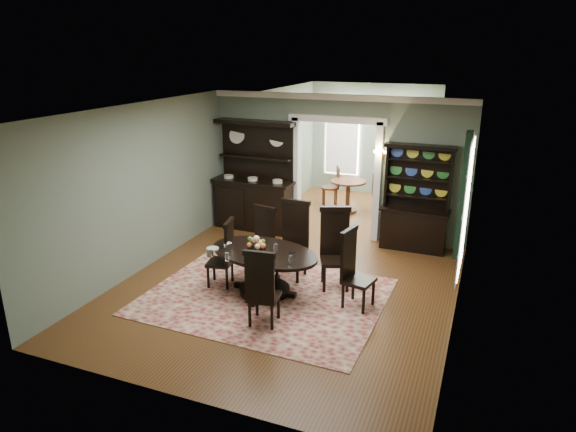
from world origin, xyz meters
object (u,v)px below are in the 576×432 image
Objects in this scene: sideboard at (255,192)px; welsh_dresser at (415,212)px; dining_table at (264,264)px; parlor_table at (348,192)px.

sideboard is 1.14× the size of welsh_dresser.
dining_table is 4.80m from parlor_table.
dining_table is 2.44× the size of parlor_table.
parlor_table is at bearing 100.33° from dining_table.
welsh_dresser is (3.51, 0.05, -0.07)m from sideboard.
welsh_dresser reaches higher than dining_table.
welsh_dresser is at bearing 2.87° from sideboard.
parlor_table is (0.10, 4.80, -0.00)m from dining_table.
parlor_table is at bearing 135.99° from welsh_dresser.
welsh_dresser is at bearing 67.62° from dining_table.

